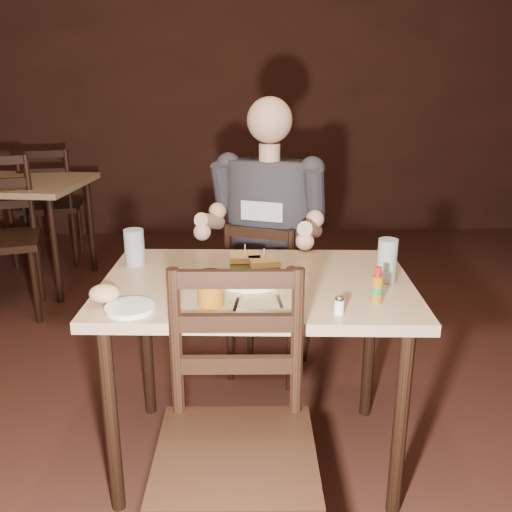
{
  "coord_description": "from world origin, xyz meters",
  "views": [
    {
      "loc": [
        -0.24,
        -1.88,
        1.52
      ],
      "look_at": [
        -0.14,
        0.15,
        0.85
      ],
      "focal_mm": 40.0,
      "sensor_mm": 36.0,
      "label": 1
    }
  ],
  "objects_px": {
    "syrup_dispenser": "(210,289)",
    "bg_chair_far": "(52,205)",
    "dinner_plate": "(251,279)",
    "side_plate": "(130,309)",
    "bg_table": "(26,194)",
    "glass_right": "(387,261)",
    "chair_far": "(269,298)",
    "main_table": "(257,302)",
    "chair_near": "(236,456)",
    "diner": "(267,203)",
    "glass_left": "(134,247)",
    "hot_sauce": "(377,285)",
    "bg_chair_near": "(0,240)"
  },
  "relations": [
    {
      "from": "syrup_dispenser",
      "to": "side_plate",
      "type": "height_order",
      "value": "syrup_dispenser"
    },
    {
      "from": "dinner_plate",
      "to": "glass_right",
      "type": "xyz_separation_m",
      "value": [
        0.5,
        -0.03,
        0.07
      ]
    },
    {
      "from": "bg_table",
      "to": "glass_right",
      "type": "relative_size",
      "value": 5.55
    },
    {
      "from": "main_table",
      "to": "dinner_plate",
      "type": "height_order",
      "value": "dinner_plate"
    },
    {
      "from": "bg_table",
      "to": "hot_sauce",
      "type": "xyz_separation_m",
      "value": [
        1.93,
        -2.27,
        0.15
      ]
    },
    {
      "from": "chair_near",
      "to": "bg_chair_near",
      "type": "bearing_deg",
      "value": 126.18
    },
    {
      "from": "diner",
      "to": "glass_left",
      "type": "relative_size",
      "value": 6.67
    },
    {
      "from": "main_table",
      "to": "hot_sauce",
      "type": "relative_size",
      "value": 9.61
    },
    {
      "from": "side_plate",
      "to": "glass_right",
      "type": "bearing_deg",
      "value": 14.01
    },
    {
      "from": "bg_chair_near",
      "to": "glass_right",
      "type": "height_order",
      "value": "bg_chair_near"
    },
    {
      "from": "syrup_dispenser",
      "to": "chair_far",
      "type": "bearing_deg",
      "value": 77.9
    },
    {
      "from": "chair_near",
      "to": "diner",
      "type": "height_order",
      "value": "diner"
    },
    {
      "from": "bg_chair_near",
      "to": "diner",
      "type": "bearing_deg",
      "value": -41.94
    },
    {
      "from": "dinner_plate",
      "to": "hot_sauce",
      "type": "bearing_deg",
      "value": -27.45
    },
    {
      "from": "bg_table",
      "to": "diner",
      "type": "bearing_deg",
      "value": -41.05
    },
    {
      "from": "chair_far",
      "to": "glass_right",
      "type": "bearing_deg",
      "value": 138.51
    },
    {
      "from": "bg_chair_far",
      "to": "glass_left",
      "type": "bearing_deg",
      "value": 106.86
    },
    {
      "from": "bg_chair_near",
      "to": "hot_sauce",
      "type": "height_order",
      "value": "bg_chair_near"
    },
    {
      "from": "bg_chair_near",
      "to": "chair_far",
      "type": "bearing_deg",
      "value": -40.37
    },
    {
      "from": "chair_near",
      "to": "side_plate",
      "type": "height_order",
      "value": "chair_near"
    },
    {
      "from": "bg_table",
      "to": "bg_chair_far",
      "type": "relative_size",
      "value": 0.96
    },
    {
      "from": "dinner_plate",
      "to": "glass_right",
      "type": "height_order",
      "value": "glass_right"
    },
    {
      "from": "dinner_plate",
      "to": "chair_near",
      "type": "bearing_deg",
      "value": -96.11
    },
    {
      "from": "chair_far",
      "to": "glass_right",
      "type": "xyz_separation_m",
      "value": [
        0.38,
        -0.73,
        0.44
      ]
    },
    {
      "from": "dinner_plate",
      "to": "side_plate",
      "type": "height_order",
      "value": "dinner_plate"
    },
    {
      "from": "bg_table",
      "to": "chair_near",
      "type": "height_order",
      "value": "chair_near"
    },
    {
      "from": "bg_table",
      "to": "side_plate",
      "type": "xyz_separation_m",
      "value": [
        1.1,
        -2.31,
        0.1
      ]
    },
    {
      "from": "chair_far",
      "to": "bg_chair_near",
      "type": "bearing_deg",
      "value": -5.34
    },
    {
      "from": "chair_near",
      "to": "dinner_plate",
      "type": "height_order",
      "value": "chair_near"
    },
    {
      "from": "chair_far",
      "to": "bg_chair_near",
      "type": "height_order",
      "value": "bg_chair_near"
    },
    {
      "from": "chair_far",
      "to": "main_table",
      "type": "bearing_deg",
      "value": 103.03
    },
    {
      "from": "syrup_dispenser",
      "to": "bg_chair_far",
      "type": "bearing_deg",
      "value": 119.52
    },
    {
      "from": "hot_sauce",
      "to": "glass_left",
      "type": "bearing_deg",
      "value": 153.94
    },
    {
      "from": "chair_far",
      "to": "bg_table",
      "type": "bearing_deg",
      "value": -18.8
    },
    {
      "from": "main_table",
      "to": "syrup_dispenser",
      "type": "relative_size",
      "value": 10.25
    },
    {
      "from": "bg_table",
      "to": "diner",
      "type": "height_order",
      "value": "diner"
    },
    {
      "from": "chair_near",
      "to": "bg_chair_far",
      "type": "relative_size",
      "value": 1.04
    },
    {
      "from": "dinner_plate",
      "to": "hot_sauce",
      "type": "xyz_separation_m",
      "value": [
        0.42,
        -0.22,
        0.06
      ]
    },
    {
      "from": "bg_chair_near",
      "to": "glass_left",
      "type": "height_order",
      "value": "bg_chair_near"
    },
    {
      "from": "side_plate",
      "to": "chair_near",
      "type": "bearing_deg",
      "value": -48.9
    },
    {
      "from": "chair_near",
      "to": "syrup_dispenser",
      "type": "bearing_deg",
      "value": 102.35
    },
    {
      "from": "hot_sauce",
      "to": "glass_right",
      "type": "bearing_deg",
      "value": 66.61
    },
    {
      "from": "bg_chair_far",
      "to": "side_plate",
      "type": "bearing_deg",
      "value": 104.28
    },
    {
      "from": "main_table",
      "to": "bg_table",
      "type": "height_order",
      "value": "same"
    },
    {
      "from": "bg_chair_near",
      "to": "chair_near",
      "type": "bearing_deg",
      "value": -70.15
    },
    {
      "from": "bg_chair_far",
      "to": "chair_near",
      "type": "bearing_deg",
      "value": 107.09
    },
    {
      "from": "diner",
      "to": "glass_right",
      "type": "bearing_deg",
      "value": -38.76
    },
    {
      "from": "main_table",
      "to": "side_plate",
      "type": "bearing_deg",
      "value": -148.87
    },
    {
      "from": "chair_far",
      "to": "chair_near",
      "type": "height_order",
      "value": "chair_near"
    },
    {
      "from": "syrup_dispenser",
      "to": "side_plate",
      "type": "relative_size",
      "value": 0.73
    }
  ]
}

